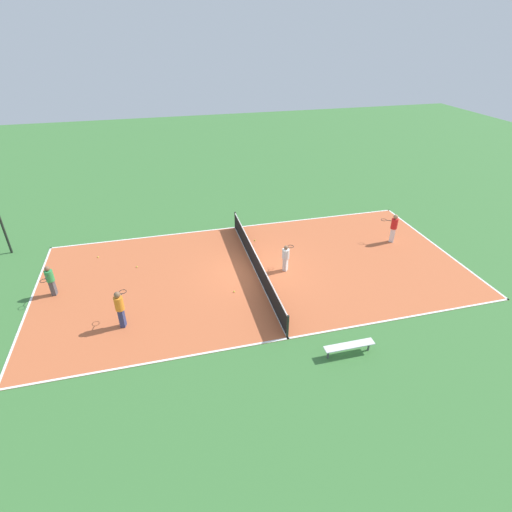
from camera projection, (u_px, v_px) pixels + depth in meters
The scene contains 12 objects.
ground_plane at pixel (256, 271), 20.17m from camera, with size 80.00×80.00×0.00m, color #3D7538.
court_surface at pixel (256, 271), 20.17m from camera, with size 10.38×21.10×0.02m.
tennis_net at pixel (256, 262), 19.89m from camera, with size 10.18×0.10×1.06m.
bench at pixel (349, 346), 14.95m from camera, with size 0.36×1.97×0.45m.
player_far_white at pixel (286, 256), 19.83m from camera, with size 0.92×0.87×1.42m.
player_far_green at pixel (50, 279), 17.99m from camera, with size 0.97×0.47×1.51m.
player_center_orange at pixel (120, 307), 16.02m from camera, with size 0.99×0.56×1.71m.
player_coach_red at pixel (394, 226), 22.38m from camera, with size 0.78×0.96×1.68m.
tennis_ball_left_sideline at pixel (98, 257), 21.28m from camera, with size 0.07×0.07×0.07m, color #CCE033.
tennis_ball_near_net at pixel (255, 240), 22.92m from camera, with size 0.07×0.07×0.07m, color #CCE033.
tennis_ball_far_baseline at pixel (234, 292), 18.56m from camera, with size 0.07×0.07×0.07m, color #CCE033.
tennis_ball_midcourt at pixel (137, 267), 20.44m from camera, with size 0.07×0.07×0.07m, color #CCE033.
Camera 1 is at (-16.48, 4.21, 10.87)m, focal length 28.00 mm.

